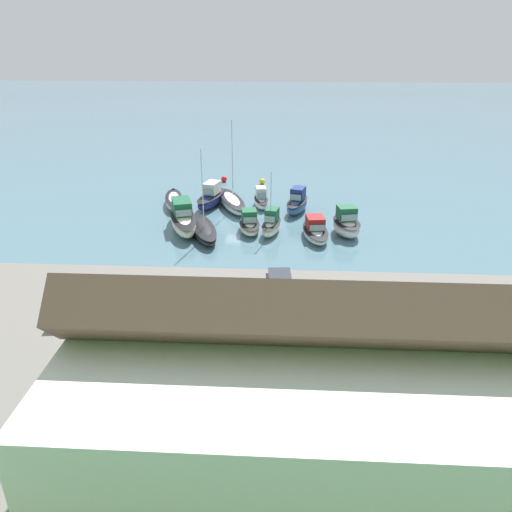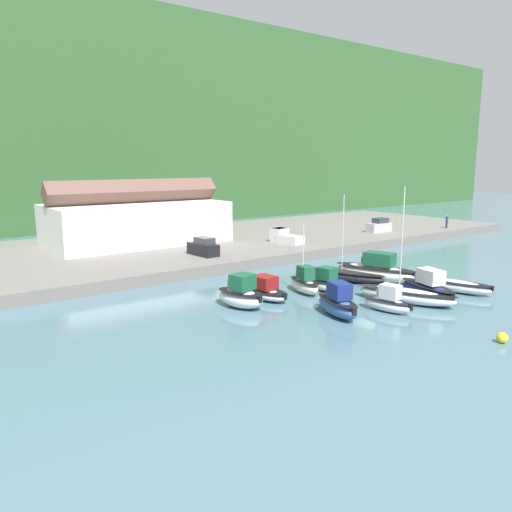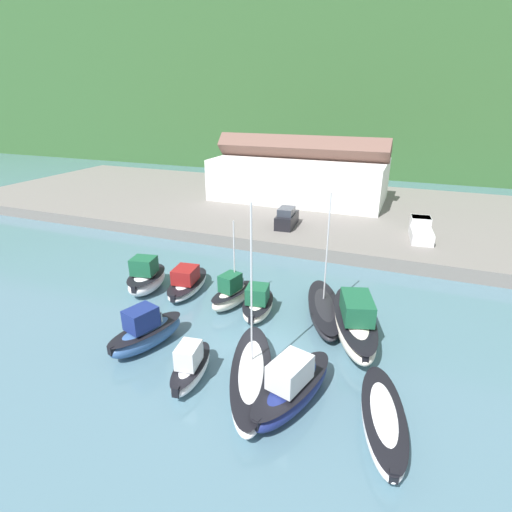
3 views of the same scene
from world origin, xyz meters
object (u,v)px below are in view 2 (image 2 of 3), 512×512
(person_on_quay, at_px, (447,221))
(moored_boat_9, at_px, (428,288))
(moored_boat_0, at_px, (241,295))
(moored_boat_1, at_px, (263,291))
(moored_boat_5, at_px, (375,270))
(mooring_buoy_0, at_px, (502,338))
(moored_boat_7, at_px, (388,302))
(parked_car_0, at_px, (203,248))
(moored_boat_3, at_px, (325,282))
(moored_boat_2, at_px, (305,283))
(moored_boat_4, at_px, (347,275))
(moored_boat_10, at_px, (456,286))
(parked_car_1, at_px, (379,226))
(moored_boat_8, at_px, (406,295))
(moored_boat_6, at_px, (338,303))
(pickup_truck_0, at_px, (285,237))

(person_on_quay, bearing_deg, moored_boat_9, -149.76)
(moored_boat_0, xyz_separation_m, moored_boat_1, (3.11, 1.03, -0.32))
(moored_boat_5, bearing_deg, moored_boat_0, 160.55)
(moored_boat_0, height_order, moored_boat_1, moored_boat_0)
(moored_boat_5, bearing_deg, mooring_buoy_0, -130.86)
(moored_boat_7, xyz_separation_m, parked_car_0, (-2.45, 24.74, 1.36))
(moored_boat_3, bearing_deg, moored_boat_5, -12.20)
(moored_boat_2, bearing_deg, moored_boat_4, 20.60)
(moored_boat_10, relative_size, parked_car_1, 1.68)
(moored_boat_2, relative_size, moored_boat_4, 0.74)
(moored_boat_8, xyz_separation_m, parked_car_1, (26.57, 24.70, 1.48))
(moored_boat_9, height_order, parked_car_0, parked_car_0)
(moored_boat_6, xyz_separation_m, moored_boat_7, (4.12, -1.64, -0.21))
(mooring_buoy_0, bearing_deg, moored_boat_8, 73.07)
(moored_boat_2, bearing_deg, moored_boat_9, -36.22)
(moored_boat_0, xyz_separation_m, moored_boat_4, (14.12, 1.15, -0.45))
(moored_boat_1, relative_size, moored_boat_7, 1.32)
(parked_car_1, bearing_deg, person_on_quay, -105.15)
(moored_boat_8, relative_size, mooring_buoy_0, 13.44)
(moored_boat_6, height_order, parked_car_1, parked_car_1)
(moored_boat_6, bearing_deg, moored_boat_4, 56.18)
(moored_boat_5, distance_m, parked_car_0, 19.91)
(mooring_buoy_0, bearing_deg, moored_boat_6, 111.98)
(moored_boat_0, xyz_separation_m, moored_boat_5, (16.46, -0.59, 0.06))
(parked_car_0, height_order, pickup_truck_0, parked_car_0)
(moored_boat_7, bearing_deg, moored_boat_4, 51.88)
(person_on_quay, xyz_separation_m, mooring_buoy_0, (-42.16, -30.87, -1.99))
(moored_boat_9, bearing_deg, parked_car_0, 123.80)
(moored_boat_0, height_order, parked_car_0, parked_car_0)
(moored_boat_4, bearing_deg, moored_boat_0, 165.62)
(moored_boat_6, distance_m, moored_boat_7, 4.44)
(moored_boat_3, relative_size, moored_boat_7, 1.05)
(moored_boat_2, xyz_separation_m, moored_boat_8, (4.74, -7.76, -0.26))
(moored_boat_2, height_order, moored_boat_4, moored_boat_4)
(moored_boat_1, bearing_deg, moored_boat_6, -85.53)
(parked_car_0, xyz_separation_m, person_on_quay, (44.89, -3.16, 0.18))
(moored_boat_3, distance_m, pickup_truck_0, 20.98)
(moored_boat_7, xyz_separation_m, moored_boat_9, (5.72, 0.17, 0.22))
(pickup_truck_0, bearing_deg, moored_boat_6, -128.44)
(moored_boat_9, height_order, person_on_quay, person_on_quay)
(moored_boat_4, relative_size, person_on_quay, 4.11)
(moored_boat_2, relative_size, moored_boat_8, 0.65)
(moored_boat_2, bearing_deg, moored_boat_1, -177.63)
(moored_boat_0, xyz_separation_m, moored_boat_10, (18.97, -8.02, -0.45))
(moored_boat_1, xyz_separation_m, parked_car_1, (35.62, 16.15, 1.43))
(moored_boat_9, xyz_separation_m, mooring_buoy_0, (-5.43, -9.46, -0.66))
(moored_boat_4, xyz_separation_m, person_on_quay, (37.17, 12.25, 1.74))
(moored_boat_5, height_order, person_on_quay, person_on_quay)
(moored_boat_7, relative_size, moored_boat_10, 0.64)
(moored_boat_8, xyz_separation_m, parked_car_0, (-5.76, 24.09, 1.48))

